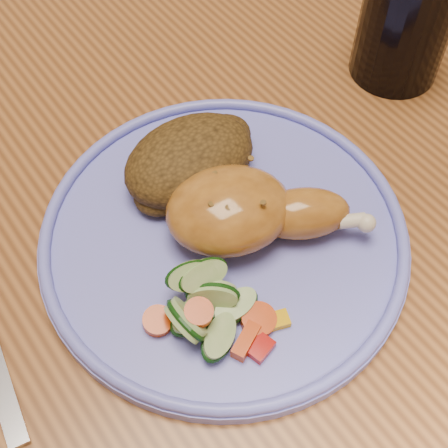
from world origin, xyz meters
name	(u,v)px	position (x,y,z in m)	size (l,w,h in m)	color
ground	(199,414)	(0.00, 0.00, 0.00)	(4.00, 4.00, 0.00)	brown
dining_table	(177,216)	(0.00, 0.00, 0.67)	(0.90, 1.40, 0.75)	brown
plate	(224,238)	(-0.01, -0.10, 0.76)	(0.30, 0.30, 0.01)	#6A6DDB
plate_rim	(224,231)	(-0.01, -0.10, 0.77)	(0.30, 0.30, 0.01)	#6A6DDB
chicken_leg	(247,211)	(0.01, -0.10, 0.79)	(0.15, 0.14, 0.05)	#AD6A24
rice_pilaf	(191,159)	(0.00, -0.03, 0.78)	(0.13, 0.09, 0.05)	#4A3212
vegetable_pile	(209,307)	(-0.06, -0.15, 0.78)	(0.09, 0.10, 0.05)	#A50A05
drinking_glass	(405,23)	(0.25, -0.03, 0.81)	(0.09, 0.09, 0.11)	black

